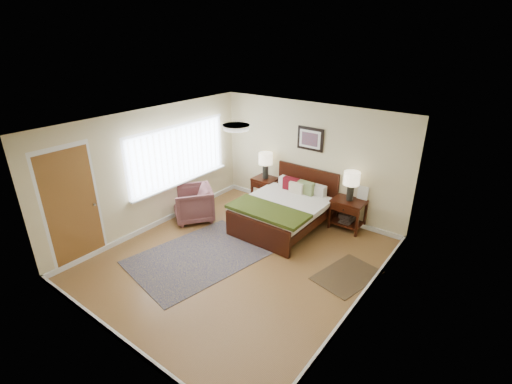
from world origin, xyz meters
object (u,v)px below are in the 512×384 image
bed (285,206)px  lamp_right (351,181)px  lamp_left (266,161)px  nightstand_left (265,183)px  armchair (193,204)px  nightstand_right (348,212)px  rug_persian (199,257)px

bed → lamp_right: lamp_right is taller
lamp_left → nightstand_left: bearing=-90.0°
armchair → bed: bearing=63.9°
bed → nightstand_left: size_ratio=3.06×
nightstand_left → bed: bearing=-34.8°
bed → nightstand_right: bearing=33.3°
armchair → nightstand_left: bearing=101.7°
bed → lamp_right: (1.10, 0.74, 0.59)m
nightstand_left → lamp_left: size_ratio=1.05×
lamp_right → armchair: bearing=-150.1°
lamp_left → lamp_right: (2.13, 0.00, 0.01)m
nightstand_left → lamp_right: size_ratio=1.05×
nightstand_left → armchair: (-0.76, -1.63, -0.14)m
bed → nightstand_left: bearing=145.2°
nightstand_right → lamp_left: lamp_left is taller
lamp_right → nightstand_right: bearing=-90.0°
nightstand_left → lamp_right: (2.13, 0.02, 0.56)m
nightstand_right → armchair: 3.32m
armchair → rug_persian: (1.16, -1.01, -0.37)m
nightstand_right → rug_persian: nightstand_right is taller
bed → nightstand_right: bed is taller
bed → rug_persian: bearing=-108.0°
nightstand_right → lamp_left: size_ratio=1.08×
bed → nightstand_right: 1.32m
nightstand_right → bed: bearing=-146.7°
nightstand_left → armchair: size_ratio=0.78×
rug_persian → lamp_left: bearing=109.1°
nightstand_left → rug_persian: bearing=-81.4°
lamp_left → armchair: 1.95m
lamp_left → rug_persian: lamp_left is taller
lamp_right → rug_persian: bearing=-122.9°
nightstand_right → lamp_right: 0.69m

